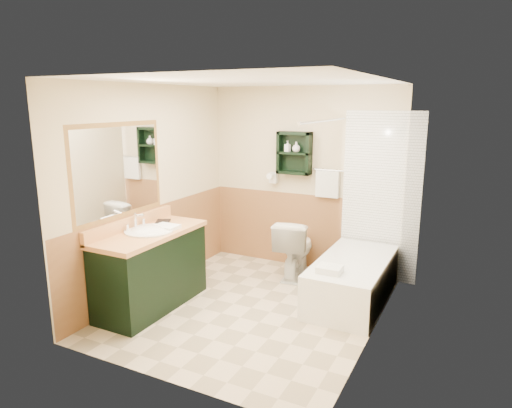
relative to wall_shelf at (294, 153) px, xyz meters
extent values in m
plane|color=beige|center=(0.10, -1.41, -1.55)|extent=(3.00, 3.00, 0.00)
cube|color=#F4E9BF|center=(0.10, 0.11, -0.35)|extent=(2.60, 0.04, 2.40)
cube|color=#F4E9BF|center=(-1.22, -1.41, -0.35)|extent=(0.04, 3.00, 2.40)
cube|color=#F4E9BF|center=(1.42, -1.41, -0.35)|extent=(0.04, 3.00, 2.40)
cube|color=white|center=(0.10, -1.41, 0.87)|extent=(2.60, 3.00, 0.04)
cube|color=black|center=(0.00, 0.00, 0.00)|extent=(0.45, 0.15, 0.55)
cylinder|color=silver|center=(0.63, -0.66, 0.45)|extent=(0.03, 1.60, 0.03)
cube|color=black|center=(-0.89, -1.85, -1.12)|extent=(0.59, 1.35, 0.85)
cube|color=white|center=(1.03, -0.72, -1.31)|extent=(0.73, 1.50, 0.49)
imported|color=white|center=(0.16, -0.32, -1.18)|extent=(0.53, 0.81, 0.75)
cube|color=silver|center=(-0.79, -1.68, -0.68)|extent=(0.26, 0.20, 0.04)
imported|color=black|center=(-1.06, -1.53, -0.59)|extent=(0.15, 0.09, 0.21)
cube|color=silver|center=(0.91, -1.22, -1.03)|extent=(0.25, 0.21, 0.07)
imported|color=white|center=(-0.09, -0.01, 0.05)|extent=(0.09, 0.15, 0.06)
imported|color=white|center=(0.03, -0.01, 0.07)|extent=(0.12, 0.15, 0.10)
camera|label=1|loc=(2.22, -5.50, 0.65)|focal=32.00mm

